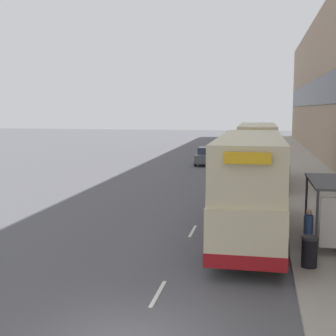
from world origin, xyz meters
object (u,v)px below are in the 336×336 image
Objects in this scene: bus_shelter at (336,201)px; double_decker_bus_near at (250,184)px; car_0 at (207,156)px; car_1 at (256,143)px; pedestrian_1 at (308,232)px; litter_bin at (309,252)px; double_decker_bus_ahead at (257,153)px.

double_decker_bus_near reaches higher than bus_shelter.
car_0 is (-7.96, 26.50, -1.03)m from bus_shelter.
bus_shelter is 46.24m from car_1.
bus_shelter reaches higher than pedestrian_1.
car_0 is 30.11m from litter_bin.
double_decker_bus_near is (-3.30, 1.01, 0.41)m from bus_shelter.
double_decker_bus_ahead reaches higher than bus_shelter.
car_0 is 20.13m from car_1.
double_decker_bus_near is at bearing -89.89° from car_1.
litter_bin is (1.88, -18.21, -1.61)m from double_decker_bus_ahead.
pedestrian_1 is (-1.14, -1.48, -0.88)m from bus_shelter.
pedestrian_1 reaches higher than car_0.
bus_shelter is at bearing 66.77° from litter_bin.
double_decker_bus_ahead is 18.38m from litter_bin.
double_decker_bus_near is 2.59× the size of car_0.
car_0 is 28.80m from pedestrian_1.
double_decker_bus_near reaches higher than litter_bin.
litter_bin is at bearing -93.30° from pedestrian_1.
bus_shelter reaches higher than car_0.
car_1 reaches higher than litter_bin.
double_decker_bus_ahead is 2.53× the size of car_1.
car_0 reaches higher than car_1.
car_1 is at bearing 94.19° from bus_shelter.
bus_shelter is at bearing 106.73° from car_0.
bus_shelter is at bearing -78.59° from double_decker_bus_ahead.
pedestrian_1 reaches higher than litter_bin.
pedestrian_1 is (2.15, -2.49, -1.29)m from double_decker_bus_near.
car_1 is (-3.38, 46.10, -1.04)m from bus_shelter.
double_decker_bus_near is at bearing 118.26° from litter_bin.
litter_bin is (2.08, -3.86, -1.62)m from double_decker_bus_near.
double_decker_bus_ahead is at bearing 89.21° from double_decker_bus_near.
double_decker_bus_near is 2.83× the size of car_1.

